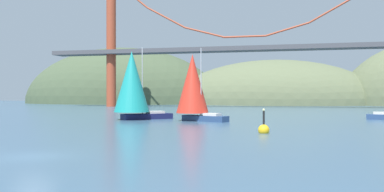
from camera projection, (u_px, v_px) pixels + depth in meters
The scene contains 7 objects.
ground_plane at pixel (33, 156), 26.53m from camera, with size 360.00×360.00×0.00m, color #385670.
headland_center at pixel (274, 104), 155.81m from camera, with size 75.17×44.00×31.96m, color #5B6647.
headland_left at pixel (120, 103), 171.09m from camera, with size 80.42×44.00×43.81m, color #425138.
suspension_bridge at pixel (245, 44), 118.30m from camera, with size 115.46×6.00×38.30m.
sailboat_teal_sail at pixel (133, 84), 64.12m from camera, with size 8.92×8.97×10.84m.
sailboat_scarlet_sail at pixel (193, 86), 61.55m from camera, with size 8.64×6.16×10.25m.
channel_buoy at pixel (264, 129), 42.15m from camera, with size 1.10×1.10×2.64m.
Camera 1 is at (16.17, -23.16, 3.86)m, focal length 40.57 mm.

